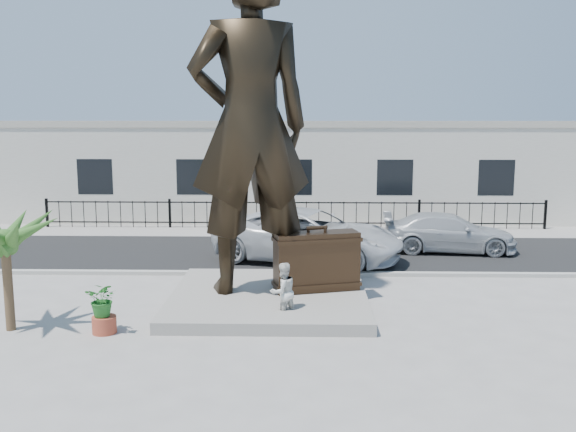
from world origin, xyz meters
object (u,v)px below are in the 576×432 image
tourist (283,292)px  car_white (309,236)px  statue (250,125)px  suitcase (317,261)px

tourist → car_white: (0.69, 6.35, 0.18)m
statue → car_white: size_ratio=1.38×
car_white → statue: bearing=-179.4°
tourist → suitcase: bearing=-149.3°
car_white → tourist: bearing=-166.5°
suitcase → car_white: 4.64m
tourist → statue: bearing=-94.8°
tourist → car_white: 6.39m
suitcase → tourist: (-0.85, -1.72, -0.37)m
suitcase → tourist: suitcase is taller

